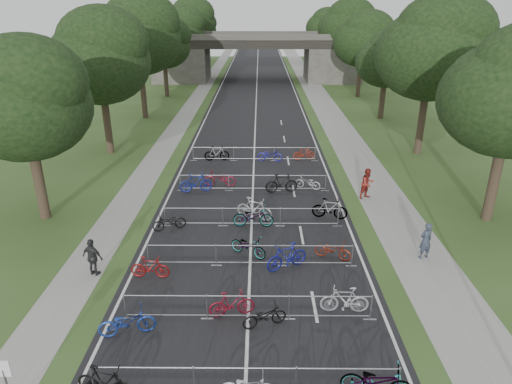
# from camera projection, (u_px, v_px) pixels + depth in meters

# --- Properties ---
(road) EXTENTS (11.00, 140.00, 0.01)m
(road) POSITION_uv_depth(u_px,v_px,m) (256.00, 99.00, 56.77)
(road) COLOR black
(road) RESTS_ON ground
(sidewalk_right) EXTENTS (3.00, 140.00, 0.01)m
(sidewalk_right) POSITION_uv_depth(u_px,v_px,m) (320.00, 99.00, 56.71)
(sidewalk_right) COLOR gray
(sidewalk_right) RESTS_ON ground
(sidewalk_left) EXTENTS (2.00, 140.00, 0.01)m
(sidewalk_left) POSITION_uv_depth(u_px,v_px,m) (196.00, 99.00, 56.82)
(sidewalk_left) COLOR gray
(sidewalk_left) RESTS_ON ground
(lane_markings) EXTENTS (0.12, 140.00, 0.00)m
(lane_markings) POSITION_uv_depth(u_px,v_px,m) (256.00, 99.00, 56.77)
(lane_markings) COLOR silver
(lane_markings) RESTS_ON ground
(overpass_bridge) EXTENTS (31.00, 8.00, 7.05)m
(overpass_bridge) POSITION_uv_depth(u_px,v_px,m) (257.00, 57.00, 69.28)
(overpass_bridge) COLOR #413E3A
(overpass_bridge) RESTS_ON ground
(park_sign) EXTENTS (0.45, 0.06, 1.83)m
(park_sign) POSITION_uv_depth(u_px,v_px,m) (5.00, 376.00, 12.91)
(park_sign) COLOR #4C4C51
(park_sign) RESTS_ON ground
(tree_left_0) EXTENTS (6.72, 6.72, 10.25)m
(tree_left_0) POSITION_uv_depth(u_px,v_px,m) (25.00, 102.00, 22.89)
(tree_left_0) COLOR #33261C
(tree_left_0) RESTS_ON ground
(tree_left_1) EXTENTS (7.56, 7.56, 11.53)m
(tree_left_1) POSITION_uv_depth(u_px,v_px,m) (100.00, 58.00, 33.67)
(tree_left_1) COLOR #33261C
(tree_left_1) RESTS_ON ground
(tree_right_1) EXTENTS (8.18, 8.18, 12.47)m
(tree_right_1) POSITION_uv_depth(u_px,v_px,m) (433.00, 50.00, 33.26)
(tree_right_1) COLOR #33261C
(tree_right_1) RESTS_ON ground
(tree_left_2) EXTENTS (8.40, 8.40, 12.81)m
(tree_left_2) POSITION_uv_depth(u_px,v_px,m) (139.00, 36.00, 44.44)
(tree_left_2) COLOR #33261C
(tree_left_2) RESTS_ON ground
(tree_right_2) EXTENTS (6.16, 6.16, 9.39)m
(tree_right_2) POSITION_uv_depth(u_px,v_px,m) (388.00, 59.00, 45.10)
(tree_right_2) COLOR #33261C
(tree_right_2) RESTS_ON ground
(tree_left_3) EXTENTS (6.72, 6.72, 10.25)m
(tree_left_3) POSITION_uv_depth(u_px,v_px,m) (164.00, 43.00, 56.15)
(tree_left_3) COLOR #33261C
(tree_left_3) RESTS_ON ground
(tree_right_3) EXTENTS (7.17, 7.17, 10.93)m
(tree_right_3) POSITION_uv_depth(u_px,v_px,m) (363.00, 40.00, 55.81)
(tree_right_3) COLOR #33261C
(tree_right_3) RESTS_ON ground
(tree_left_4) EXTENTS (7.56, 7.56, 11.53)m
(tree_left_4) POSITION_uv_depth(u_px,v_px,m) (179.00, 31.00, 66.93)
(tree_left_4) COLOR #33261C
(tree_left_4) RESTS_ON ground
(tree_right_4) EXTENTS (8.18, 8.18, 12.47)m
(tree_right_4) POSITION_uv_depth(u_px,v_px,m) (347.00, 27.00, 66.52)
(tree_right_4) COLOR #33261C
(tree_right_4) RESTS_ON ground
(tree_left_5) EXTENTS (8.40, 8.40, 12.81)m
(tree_left_5) POSITION_uv_depth(u_px,v_px,m) (191.00, 22.00, 77.70)
(tree_left_5) COLOR #33261C
(tree_left_5) RESTS_ON ground
(tree_right_5) EXTENTS (6.16, 6.16, 9.39)m
(tree_right_5) POSITION_uv_depth(u_px,v_px,m) (333.00, 36.00, 78.36)
(tree_right_5) COLOR #33261C
(tree_right_5) RESTS_ON ground
(tree_left_6) EXTENTS (6.72, 6.72, 10.25)m
(tree_left_6) POSITION_uv_depth(u_px,v_px,m) (200.00, 29.00, 89.41)
(tree_left_6) COLOR #33261C
(tree_left_6) RESTS_ON ground
(tree_right_6) EXTENTS (7.17, 7.17, 10.93)m
(tree_right_6) POSITION_uv_depth(u_px,v_px,m) (325.00, 26.00, 89.07)
(tree_right_6) COLOR #33261C
(tree_right_6) RESTS_ON ground
(barrier_row_1) EXTENTS (9.70, 0.08, 1.10)m
(barrier_row_1) POSITION_uv_depth(u_px,v_px,m) (245.00, 381.00, 13.70)
(barrier_row_1) COLOR #94969B
(barrier_row_1) RESTS_ON ground
(barrier_row_2) EXTENTS (9.70, 0.08, 1.10)m
(barrier_row_2) POSITION_uv_depth(u_px,v_px,m) (248.00, 307.00, 17.02)
(barrier_row_2) COLOR #94969B
(barrier_row_2) RESTS_ON ground
(barrier_row_3) EXTENTS (9.70, 0.08, 1.10)m
(barrier_row_3) POSITION_uv_depth(u_px,v_px,m) (250.00, 255.00, 20.53)
(barrier_row_3) COLOR #94969B
(barrier_row_3) RESTS_ON ground
(barrier_row_4) EXTENTS (9.70, 0.08, 1.10)m
(barrier_row_4) POSITION_uv_depth(u_px,v_px,m) (251.00, 217.00, 24.23)
(barrier_row_4) COLOR #94969B
(barrier_row_4) RESTS_ON ground
(barrier_row_5) EXTENTS (9.70, 0.08, 1.10)m
(barrier_row_5) POSITION_uv_depth(u_px,v_px,m) (253.00, 183.00, 28.85)
(barrier_row_5) COLOR #94969B
(barrier_row_5) RESTS_ON ground
(barrier_row_6) EXTENTS (9.70, 0.08, 1.10)m
(barrier_row_6) POSITION_uv_depth(u_px,v_px,m) (254.00, 154.00, 34.39)
(barrier_row_6) COLOR #94969B
(barrier_row_6) RESTS_ON ground
(bike_4) EXTENTS (1.97, 0.95, 1.14)m
(bike_4) POSITION_uv_depth(u_px,v_px,m) (105.00, 383.00, 13.61)
(bike_4) COLOR black
(bike_4) RESTS_ON ground
(bike_7) EXTENTS (2.26, 1.13, 1.13)m
(bike_7) POSITION_uv_depth(u_px,v_px,m) (377.00, 381.00, 13.66)
(bike_7) COLOR #94969B
(bike_7) RESTS_ON ground
(bike_8) EXTENTS (2.13, 1.17, 1.06)m
(bike_8) POSITION_uv_depth(u_px,v_px,m) (127.00, 322.00, 16.26)
(bike_8) COLOR navy
(bike_8) RESTS_ON ground
(bike_9) EXTENTS (1.84, 0.85, 1.07)m
(bike_9) POSITION_uv_depth(u_px,v_px,m) (232.00, 304.00, 17.24)
(bike_9) COLOR maroon
(bike_9) RESTS_ON ground
(bike_10) EXTENTS (1.79, 1.11, 0.89)m
(bike_10) POSITION_uv_depth(u_px,v_px,m) (264.00, 316.00, 16.70)
(bike_10) COLOR black
(bike_10) RESTS_ON ground
(bike_11) EXTENTS (1.89, 0.60, 1.12)m
(bike_11) POSITION_uv_depth(u_px,v_px,m) (344.00, 300.00, 17.42)
(bike_11) COLOR #B2B1BA
(bike_11) RESTS_ON ground
(bike_12) EXTENTS (1.73, 0.58, 1.02)m
(bike_12) POSITION_uv_depth(u_px,v_px,m) (150.00, 267.00, 19.66)
(bike_12) COLOR maroon
(bike_12) RESTS_ON ground
(bike_13) EXTENTS (1.99, 1.61, 1.02)m
(bike_13) POSITION_uv_depth(u_px,v_px,m) (248.00, 246.00, 21.40)
(bike_13) COLOR #94969B
(bike_13) RESTS_ON ground
(bike_14) EXTENTS (2.08, 1.48, 1.23)m
(bike_14) POSITION_uv_depth(u_px,v_px,m) (287.00, 256.00, 20.31)
(bike_14) COLOR navy
(bike_14) RESTS_ON ground
(bike_15) EXTENTS (1.83, 1.24, 0.91)m
(bike_15) POSITION_uv_depth(u_px,v_px,m) (333.00, 250.00, 21.17)
(bike_15) COLOR maroon
(bike_15) RESTS_ON ground
(bike_16) EXTENTS (1.86, 1.19, 0.92)m
(bike_16) POSITION_uv_depth(u_px,v_px,m) (169.00, 222.00, 23.86)
(bike_16) COLOR black
(bike_16) RESTS_ON ground
(bike_17) EXTENTS (2.16, 1.38, 1.26)m
(bike_17) POSITION_uv_depth(u_px,v_px,m) (254.00, 209.00, 24.99)
(bike_17) COLOR #AAAAB2
(bike_17) RESTS_ON ground
(bike_18) EXTENTS (2.18, 0.81, 1.14)m
(bike_18) POSITION_uv_depth(u_px,v_px,m) (253.00, 217.00, 24.20)
(bike_18) COLOR #94969B
(bike_18) RESTS_ON ground
(bike_19) EXTENTS (2.04, 0.99, 1.18)m
(bike_19) POSITION_uv_depth(u_px,v_px,m) (330.00, 209.00, 25.10)
(bike_19) COLOR #94969B
(bike_19) RESTS_ON ground
(bike_20) EXTENTS (2.13, 1.00, 1.23)m
(bike_20) POSITION_uv_depth(u_px,v_px,m) (196.00, 183.00, 28.64)
(bike_20) COLOR navy
(bike_20) RESTS_ON ground
(bike_21) EXTENTS (2.08, 0.85, 1.07)m
(bike_21) POSITION_uv_depth(u_px,v_px,m) (220.00, 178.00, 29.59)
(bike_21) COLOR maroon
(bike_21) RESTS_ON ground
(bike_22) EXTENTS (2.09, 0.82, 1.22)m
(bike_22) POSITION_uv_depth(u_px,v_px,m) (281.00, 183.00, 28.58)
(bike_22) COLOR black
(bike_22) RESTS_ON ground
(bike_23) EXTENTS (1.76, 1.19, 0.87)m
(bike_23) POSITION_uv_depth(u_px,v_px,m) (308.00, 183.00, 29.18)
(bike_23) COLOR #BBB9C1
(bike_23) RESTS_ON ground
(bike_25) EXTENTS (1.93, 0.70, 1.14)m
(bike_25) POSITION_uv_depth(u_px,v_px,m) (217.00, 153.00, 34.42)
(bike_25) COLOR #94969B
(bike_25) RESTS_ON ground
(bike_26) EXTENTS (1.99, 0.97, 1.00)m
(bike_26) POSITION_uv_depth(u_px,v_px,m) (270.00, 155.00, 34.31)
(bike_26) COLOR #1E1C9D
(bike_26) RESTS_ON ground
(bike_27) EXTENTS (1.74, 0.73, 1.01)m
(bike_27) POSITION_uv_depth(u_px,v_px,m) (304.00, 154.00, 34.59)
(bike_27) COLOR #A02B17
(bike_27) RESTS_ON ground
(pedestrian_a) EXTENTS (0.75, 0.61, 1.80)m
(pedestrian_a) POSITION_uv_depth(u_px,v_px,m) (426.00, 241.00, 21.06)
(pedestrian_a) COLOR #303748
(pedestrian_a) RESTS_ON ground
(pedestrian_b) EXTENTS (1.16, 1.08, 1.90)m
(pedestrian_b) POSITION_uv_depth(u_px,v_px,m) (367.00, 184.00, 27.62)
(pedestrian_b) COLOR maroon
(pedestrian_b) RESTS_ON ground
(pedestrian_c) EXTENTS (1.10, 0.75, 1.74)m
(pedestrian_c) POSITION_uv_depth(u_px,v_px,m) (93.00, 258.00, 19.73)
(pedestrian_c) COLOR #2B2A2D
(pedestrian_c) RESTS_ON ground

